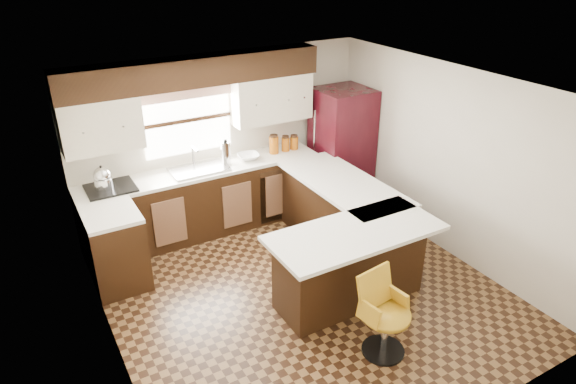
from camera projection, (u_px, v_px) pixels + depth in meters
floor at (304, 292)px, 5.99m from camera, size 4.40×4.40×0.00m
ceiling at (307, 89)px, 4.93m from camera, size 4.40×4.40×0.00m
wall_back at (223, 138)px, 7.17m from camera, size 4.40×0.00×4.40m
wall_front at (463, 319)px, 3.75m from camera, size 4.40×0.00×4.40m
wall_left at (103, 254)px, 4.52m from camera, size 0.00×4.40×4.40m
wall_right at (449, 162)px, 6.40m from camera, size 0.00×4.40×4.40m
base_cab_back at (205, 202)px, 7.07m from camera, size 3.30×0.60×0.90m
base_cab_left at (116, 250)px, 5.96m from camera, size 0.60×0.70×0.90m
counter_back at (202, 170)px, 6.86m from camera, size 3.30×0.60×0.04m
counter_left at (110, 215)px, 5.75m from camera, size 0.60×0.70×0.04m
soffit at (195, 71)px, 6.40m from camera, size 3.40×0.35×0.36m
upper_cab_left at (101, 125)px, 6.08m from camera, size 0.94×0.35×0.64m
upper_cab_right at (271, 98)px, 7.11m from camera, size 1.14×0.35×0.64m
window_pane at (187, 120)px, 6.78m from camera, size 1.20×0.02×0.90m
valance at (186, 92)px, 6.57m from camera, size 1.30×0.06×0.18m
sink at (199, 169)px, 6.80m from camera, size 0.75×0.45×0.03m
dishwasher at (278, 195)px, 7.30m from camera, size 0.58×0.03×0.78m
cooktop at (111, 188)px, 6.29m from camera, size 0.58×0.50×0.02m
peninsula_long at (338, 217)px, 6.68m from camera, size 0.60×1.95×0.90m
peninsula_return at (350, 265)px, 5.68m from camera, size 1.65×0.60×0.90m
counter_pen_long at (343, 183)px, 6.49m from camera, size 0.84×1.95×0.04m
counter_pen_return at (356, 233)px, 5.40m from camera, size 1.89×0.84×0.04m
refrigerator at (341, 148)px, 7.69m from camera, size 0.77×0.73×1.79m
bar_chair at (386, 317)px, 4.93m from camera, size 0.53×0.53×0.87m
kettle at (102, 177)px, 6.19m from camera, size 0.22×0.22×0.30m
percolator at (226, 153)px, 6.94m from camera, size 0.13×0.13×0.32m
mixing_bowl at (248, 157)px, 7.14m from camera, size 0.34×0.34×0.07m
canister_large at (274, 145)px, 7.30m from camera, size 0.13×0.13×0.25m
canister_med at (285, 144)px, 7.40m from camera, size 0.12×0.12×0.20m
canister_small at (294, 143)px, 7.46m from camera, size 0.12×0.12×0.18m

